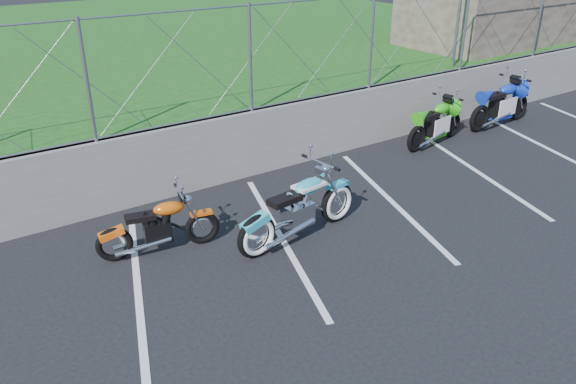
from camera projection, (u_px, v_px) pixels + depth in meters
ground at (319, 266)px, 8.24m from camera, size 90.00×90.00×0.00m
retaining_wall at (207, 153)px, 10.57m from camera, size 30.00×0.22×1.30m
grass_field at (65, 60)px, 18.02m from camera, size 30.00×20.00×1.30m
stone_building at (488, 12)px, 16.77m from camera, size 5.00×3.00×1.80m
chain_link_fence at (202, 66)px, 9.86m from camera, size 28.00×0.03×2.00m
sign_pole at (460, 5)px, 13.63m from camera, size 0.08×0.08×3.00m
parking_lines at (340, 218)px, 9.60m from camera, size 18.29×4.31×0.01m
cruiser_turquoise at (300, 210)px, 8.81m from camera, size 2.40×0.76×1.20m
naked_orange at (160, 228)px, 8.45m from camera, size 1.86×0.63×0.93m
sportbike_green at (436, 125)px, 12.70m from camera, size 2.02×0.72×1.05m
sportbike_blue at (501, 106)px, 13.87m from camera, size 2.26×0.80×1.17m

